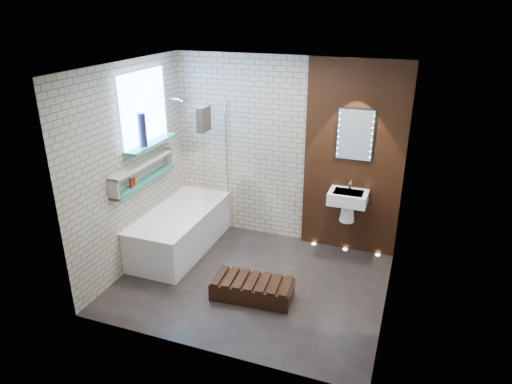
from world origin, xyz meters
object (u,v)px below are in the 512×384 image
at_px(bath_screen, 215,155).
at_px(walnut_step, 252,289).
at_px(washbasin, 348,201).
at_px(bathtub, 181,230).
at_px(led_mirror, 355,135).

bearing_deg(bath_screen, walnut_step, -50.25).
height_order(bath_screen, washbasin, bath_screen).
height_order(bathtub, washbasin, washbasin).
bearing_deg(walnut_step, bath_screen, 129.75).
relative_size(washbasin, led_mirror, 0.83).
relative_size(bath_screen, washbasin, 2.41).
bearing_deg(walnut_step, led_mirror, 61.56).
relative_size(bathtub, led_mirror, 2.49).
height_order(washbasin, walnut_step, washbasin).
xyz_separation_m(bathtub, walnut_step, (1.34, -0.75, -0.19)).
relative_size(bathtub, washbasin, 3.00).
relative_size(led_mirror, walnut_step, 0.74).
distance_m(bath_screen, led_mirror, 1.89).
relative_size(bath_screen, walnut_step, 1.49).
xyz_separation_m(bath_screen, walnut_step, (0.99, -1.19, -1.18)).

